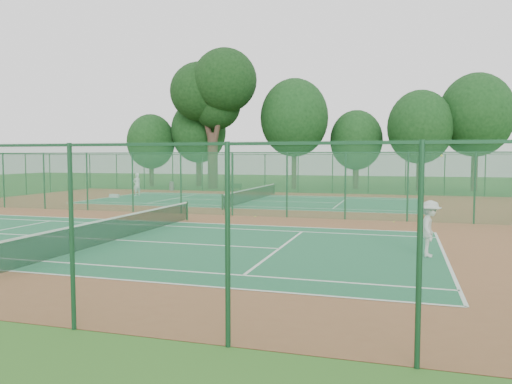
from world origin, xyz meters
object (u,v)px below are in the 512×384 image
player_near (430,229)px  player_far (137,184)px  bench (235,188)px  trash_bin (172,186)px  kit_bag (114,196)px  big_tree (214,90)px

player_near → player_far: 29.35m
player_far → bench: player_far is taller
trash_bin → kit_bag: trash_bin is taller
player_far → kit_bag: bearing=0.5°
big_tree → player_near: bearing=-57.9°
kit_bag → big_tree: big_tree is taller
player_near → bench: player_near is taller
trash_bin → bench: bearing=-4.0°
trash_bin → kit_bag: (-0.57, -9.04, -0.28)m
player_near → bench: bearing=35.1°
kit_bag → big_tree: (3.27, 13.37, 9.79)m
bench → kit_bag: (-7.10, -8.58, -0.26)m
bench → player_near: bearing=-82.6°
player_far → kit_bag: size_ratio=2.47×
bench → trash_bin: bearing=152.6°
player_far → trash_bin: size_ratio=2.23×
player_far → bench: size_ratio=1.44×
player_far → bench: 9.05m
player_far → trash_bin: bearing=-155.9°
player_far → trash_bin: (-0.25, 6.96, -0.53)m
kit_bag → big_tree: 16.89m
trash_bin → kit_bag: bearing=-93.6°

